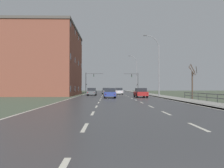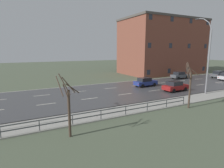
# 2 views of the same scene
# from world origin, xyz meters

# --- Properties ---
(ground_plane) EXTENTS (160.00, 160.00, 0.12)m
(ground_plane) POSITION_xyz_m (0.00, 48.00, -0.06)
(ground_plane) COLOR #4C5642
(road_asphalt_strip) EXTENTS (14.00, 120.00, 0.03)m
(road_asphalt_strip) POSITION_xyz_m (0.00, 60.00, 0.01)
(road_asphalt_strip) COLOR #3D3D3F
(road_asphalt_strip) RESTS_ON ground
(sidewalk_right) EXTENTS (3.00, 120.00, 0.12)m
(sidewalk_right) POSITION_xyz_m (8.43, 60.00, 0.06)
(sidewalk_right) COLOR gray
(sidewalk_right) RESTS_ON ground
(street_lamp_midground) EXTENTS (2.76, 0.24, 10.82)m
(street_lamp_midground) POSITION_xyz_m (7.41, 39.31, 5.27)
(street_lamp_midground) COLOR slate
(street_lamp_midground) RESTS_ON ground
(street_lamp_distant) EXTENTS (2.58, 0.24, 11.36)m
(street_lamp_distant) POSITION_xyz_m (7.44, 70.66, 5.56)
(street_lamp_distant) COLOR slate
(street_lamp_distant) RESTS_ON ground
(traffic_signal_right) EXTENTS (4.31, 0.36, 6.05)m
(traffic_signal_right) POSITION_xyz_m (7.17, 70.03, 3.92)
(traffic_signal_right) COLOR #38383A
(traffic_signal_right) RESTS_ON ground
(traffic_signal_left) EXTENTS (5.46, 0.36, 6.17)m
(traffic_signal_left) POSITION_xyz_m (-6.90, 71.43, 4.08)
(traffic_signal_left) COLOR #38383A
(traffic_signal_left) RESTS_ON ground
(car_far_right) EXTENTS (2.01, 4.19, 1.57)m
(car_far_right) POSITION_xyz_m (-1.71, 56.64, 0.80)
(car_far_right) COLOR #474C51
(car_far_right) RESTS_ON ground
(car_near_left) EXTENTS (1.99, 4.18, 1.57)m
(car_near_left) POSITION_xyz_m (4.09, 36.96, 0.80)
(car_near_left) COLOR maroon
(car_near_left) RESTS_ON ground
(car_far_left) EXTENTS (1.87, 4.12, 1.57)m
(car_far_left) POSITION_xyz_m (-4.57, 47.21, 0.80)
(car_far_left) COLOR #474C51
(car_far_left) RESTS_ON ground
(car_distant) EXTENTS (1.91, 4.14, 1.57)m
(car_distant) POSITION_xyz_m (1.36, 54.66, 0.80)
(car_distant) COLOR #B7B7BC
(car_distant) RESTS_ON ground
(car_mid_centre) EXTENTS (1.92, 4.14, 1.57)m
(car_mid_centre) POSITION_xyz_m (-1.01, 35.11, 0.80)
(car_mid_centre) COLOR navy
(car_mid_centre) RESTS_ON ground
(brick_building) EXTENTS (13.01, 21.18, 14.29)m
(brick_building) POSITION_xyz_m (-14.43, 50.49, 7.16)
(brick_building) COLOR brown
(brick_building) RESTS_ON ground
(bare_tree_mid) EXTENTS (1.41, 1.10, 5.06)m
(bare_tree_mid) POSITION_xyz_m (10.86, 31.99, 2.41)
(bare_tree_mid) COLOR #423328
(bare_tree_mid) RESTS_ON ground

